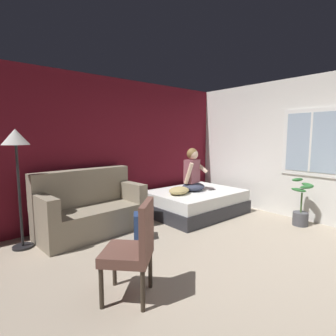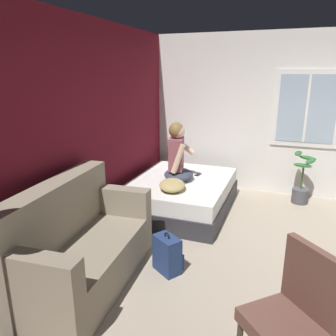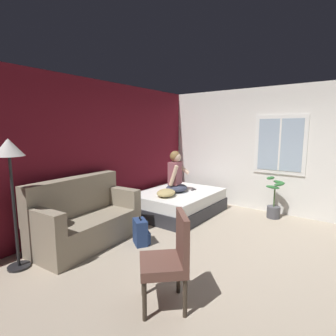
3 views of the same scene
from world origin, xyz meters
TOP-DOWN VIEW (x-y plane):
  - ground_plane at (0.00, 0.00)m, footprint 40.00×40.00m
  - wall_back_accent at (0.00, 3.05)m, footprint 9.84×0.16m
  - bed at (1.16, 2.11)m, footprint 1.87×1.45m
  - couch at (-0.96, 2.48)m, footprint 1.76×0.95m
  - side_chair at (-1.38, 0.49)m, footprint 0.65×0.65m
  - person_seated at (1.13, 2.16)m, footprint 0.60×0.54m
  - backpack at (-0.48, 1.71)m, footprint 0.34×0.35m
  - throw_pillow at (0.68, 2.08)m, footprint 0.57×0.50m
  - cell_phone at (1.47, 1.93)m, footprint 0.15×0.09m
  - floor_lamp at (-1.97, 2.52)m, footprint 0.36×0.36m
  - potted_plant at (2.07, 0.36)m, footprint 0.39×0.37m

SIDE VIEW (x-z plane):
  - ground_plane at x=0.00m, z-range 0.00..0.00m
  - backpack at x=-0.48m, z-range -0.04..0.42m
  - bed at x=1.16m, z-range 0.00..0.48m
  - potted_plant at x=2.07m, z-range -0.12..0.73m
  - couch at x=-0.96m, z-range -0.13..0.91m
  - cell_phone at x=1.47m, z-range 0.48..0.49m
  - side_chair at x=-1.38m, z-range 0.04..1.02m
  - throw_pillow at x=0.68m, z-range 0.48..0.62m
  - person_seated at x=1.13m, z-range 0.40..1.27m
  - wall_back_accent at x=0.00m, z-range 0.00..2.70m
  - floor_lamp at x=-1.97m, z-range 0.58..2.28m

